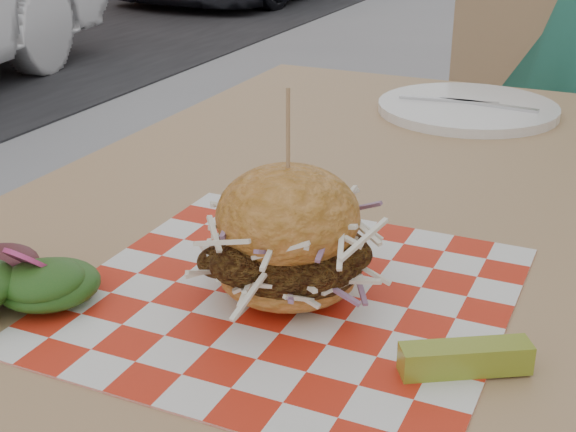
# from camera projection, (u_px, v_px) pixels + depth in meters

# --- Properties ---
(patio_table) EXTENTS (0.80, 1.20, 0.75)m
(patio_table) POSITION_uv_depth(u_px,v_px,m) (379.00, 270.00, 0.90)
(patio_table) COLOR tan
(patio_table) RESTS_ON ground
(patio_chair) EXTENTS (0.54, 0.54, 0.95)m
(patio_chair) POSITION_uv_depth(u_px,v_px,m) (535.00, 132.00, 1.79)
(patio_chair) COLOR tan
(patio_chair) RESTS_ON ground
(paper_liner) EXTENTS (0.36, 0.36, 0.00)m
(paper_liner) POSITION_uv_depth(u_px,v_px,m) (288.00, 296.00, 0.68)
(paper_liner) COLOR red
(paper_liner) RESTS_ON patio_table
(sandwich) EXTENTS (0.16, 0.16, 0.18)m
(sandwich) POSITION_uv_depth(u_px,v_px,m) (288.00, 242.00, 0.66)
(sandwich) COLOR #CD843A
(sandwich) RESTS_ON paper_liner
(pickle_spear) EXTENTS (0.09, 0.07, 0.02)m
(pickle_spear) POSITION_uv_depth(u_px,v_px,m) (465.00, 358.00, 0.57)
(pickle_spear) COLOR #93A630
(pickle_spear) RESTS_ON paper_liner
(side_salad) EXTENTS (0.14, 0.13, 0.05)m
(side_salad) POSITION_uv_depth(u_px,v_px,m) (1.00, 289.00, 0.67)
(side_salad) COLOR #3F1419
(side_salad) RESTS_ON patio_table
(place_setting) EXTENTS (0.27, 0.27, 0.02)m
(place_setting) POSITION_uv_depth(u_px,v_px,m) (468.00, 108.00, 1.21)
(place_setting) COLOR white
(place_setting) RESTS_ON patio_table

